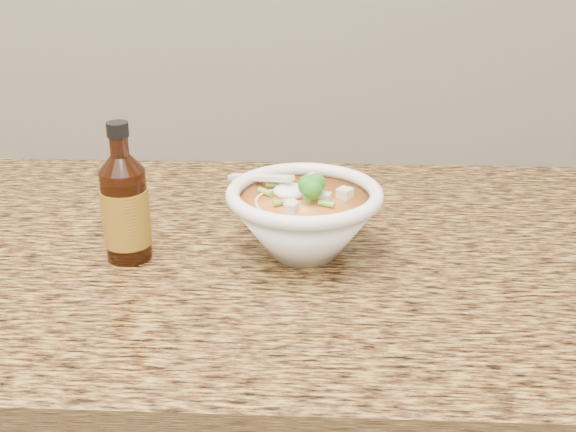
{
  "coord_description": "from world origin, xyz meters",
  "views": [
    {
      "loc": [
        0.34,
        0.84,
        1.31
      ],
      "look_at": [
        0.3,
        1.65,
        0.95
      ],
      "focal_mm": 45.0,
      "sensor_mm": 36.0,
      "label": 1
    }
  ],
  "objects": [
    {
      "name": "soup_bowl",
      "position": [
        0.32,
        1.65,
        0.94
      ],
      "size": [
        0.2,
        0.19,
        0.11
      ],
      "rotation": [
        0.0,
        0.0,
        0.02
      ],
      "color": "white",
      "rests_on": "counter_slab"
    },
    {
      "name": "hot_sauce_bottle",
      "position": [
        0.1,
        1.62,
        0.96
      ],
      "size": [
        0.07,
        0.07,
        0.17
      ],
      "rotation": [
        0.0,
        0.0,
        -0.29
      ],
      "color": "#341407",
      "rests_on": "counter_slab"
    },
    {
      "name": "counter_slab",
      "position": [
        0.0,
        1.68,
        0.88
      ],
      "size": [
        4.0,
        0.68,
        0.04
      ],
      "primitive_type": "cube",
      "color": "olive",
      "rests_on": "cabinet"
    }
  ]
}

